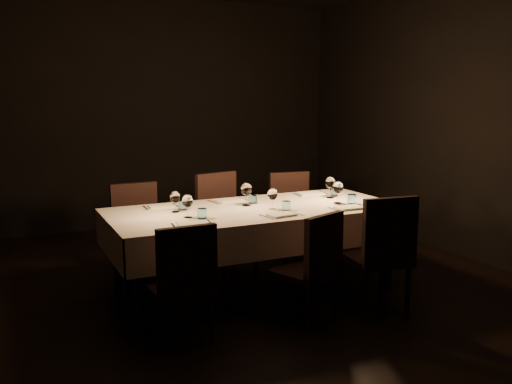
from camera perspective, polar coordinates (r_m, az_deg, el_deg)
name	(u,v)px	position (r m, az deg, el deg)	size (l,w,h in m)	color
room	(256,122)	(4.58, 0.00, 7.41)	(5.01, 6.01, 3.01)	black
dining_table	(256,216)	(4.68, 0.00, -2.57)	(2.52, 1.12, 0.76)	black
chair_near_left	(183,278)	(3.77, -7.72, -8.95)	(0.43, 0.43, 0.87)	black
place_setting_near_left	(192,211)	(4.21, -6.72, -1.98)	(0.34, 0.41, 0.18)	silver
chair_near_center	(313,263)	(4.09, 6.04, -7.41)	(0.54, 0.54, 0.86)	black
place_setting_near_center	(278,203)	(4.51, 2.38, -1.17)	(0.34, 0.40, 0.18)	silver
chair_near_right	(381,249)	(4.36, 13.03, -5.91)	(0.51, 0.51, 0.96)	black
place_setting_near_right	(345,196)	(4.85, 9.31, -0.45)	(0.35, 0.42, 0.20)	silver
chair_far_left	(138,228)	(5.17, -12.32, -3.69)	(0.45, 0.45, 0.91)	black
place_setting_far_left	(172,202)	(4.61, -8.79, -1.05)	(0.32, 0.40, 0.18)	silver
chair_far_center	(223,217)	(5.36, -3.48, -2.69)	(0.56, 0.56, 0.97)	black
place_setting_far_center	(243,195)	(4.83, -1.42, -0.33)	(0.38, 0.42, 0.20)	silver
chair_far_right	(293,212)	(5.75, 3.88, -2.08)	(0.49, 0.49, 0.92)	black
place_setting_far_right	(325,188)	(5.24, 7.29, 0.39)	(0.37, 0.42, 0.20)	silver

